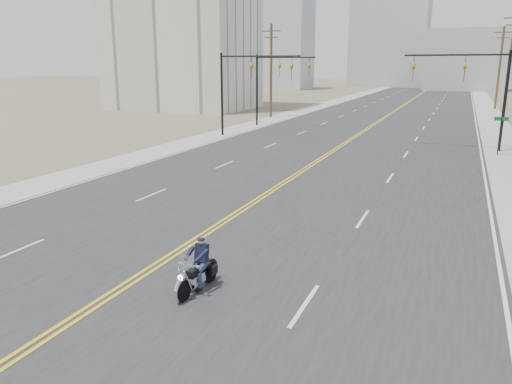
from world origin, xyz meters
The scene contains 16 objects.
ground_plane centered at (0.00, 0.00, 0.00)m, with size 400.00×400.00×0.00m, color #776D56.
road centered at (0.00, 70.00, 0.01)m, with size 20.00×200.00×0.01m, color #303033.
sidewalk_left centered at (-11.50, 70.00, 0.01)m, with size 3.00×200.00×0.01m, color #A5A5A0.
sidewalk_right centered at (11.50, 70.00, 0.01)m, with size 3.00×200.00×0.01m, color #A5A5A0.
traffic_mast_left centered at (-8.98, 32.00, 4.94)m, with size 7.10×0.26×7.00m.
traffic_mast_right centered at (8.98, 32.00, 4.94)m, with size 7.10×0.26×7.00m.
traffic_mast_far centered at (-9.31, 40.00, 4.87)m, with size 6.10×0.26×7.00m.
street_sign centered at (10.80, 30.00, 1.80)m, with size 0.90×0.06×2.62m.
utility_pole_d centered at (12.50, 53.00, 5.98)m, with size 2.20×0.30×11.50m.
utility_pole_e centered at (12.50, 70.00, 5.73)m, with size 2.20×0.30×11.00m.
utility_pole_left centered at (-12.50, 48.00, 5.48)m, with size 2.20×0.30×10.50m.
haze_bldg_a centered at (-35.00, 115.00, 11.00)m, with size 14.00×12.00×22.00m, color #B7BCC6.
haze_bldg_b centered at (8.00, 125.00, 7.00)m, with size 18.00×14.00×14.00m, color #ADB2B7.
haze_bldg_d centered at (-12.00, 140.00, 13.00)m, with size 20.00×15.00×26.00m, color #ADB2B7.
haze_bldg_f centered at (-50.00, 130.00, 8.00)m, with size 12.00×12.00×16.00m, color #ADB2B7.
motorcyclist centered at (2.02, 3.73, 0.74)m, with size 0.82×1.90×1.49m, color black, non-canonical shape.
Camera 1 is at (8.28, -7.31, 6.04)m, focal length 35.00 mm.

